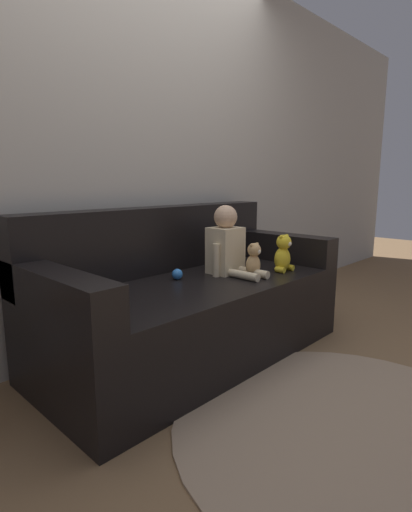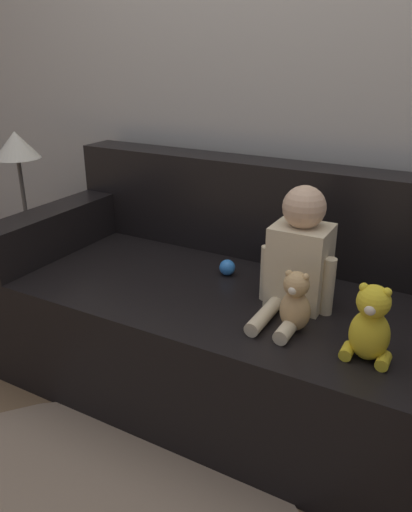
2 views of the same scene
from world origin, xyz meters
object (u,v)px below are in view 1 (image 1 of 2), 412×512
object	(u,v)px
couch	(190,303)
teddy_bear_brown	(254,260)
toy_ball	(177,274)
person_baby	(227,245)
plush_toy_side	(283,254)

from	to	relation	value
couch	teddy_bear_brown	size ratio (longest dim) A/B	9.06
teddy_bear_brown	toy_ball	size ratio (longest dim) A/B	3.23
teddy_bear_brown	toy_ball	xyz separation A→B (m)	(-0.38, 0.27, -0.07)
couch	teddy_bear_brown	world-z (taller)	couch
person_baby	toy_ball	world-z (taller)	person_baby
teddy_bear_brown	toy_ball	bearing A→B (deg)	144.20
person_baby	toy_ball	distance (m)	0.37
person_baby	plush_toy_side	bearing A→B (deg)	-36.75
plush_toy_side	toy_ball	xyz separation A→B (m)	(-0.62, 0.33, -0.08)
person_baby	plush_toy_side	world-z (taller)	person_baby
couch	teddy_bear_brown	bearing A→B (deg)	-38.04
couch	toy_ball	size ratio (longest dim) A/B	29.27
plush_toy_side	toy_ball	world-z (taller)	plush_toy_side
person_baby	teddy_bear_brown	xyz separation A→B (m)	(0.05, -0.17, -0.08)
teddy_bear_brown	plush_toy_side	distance (m)	0.25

